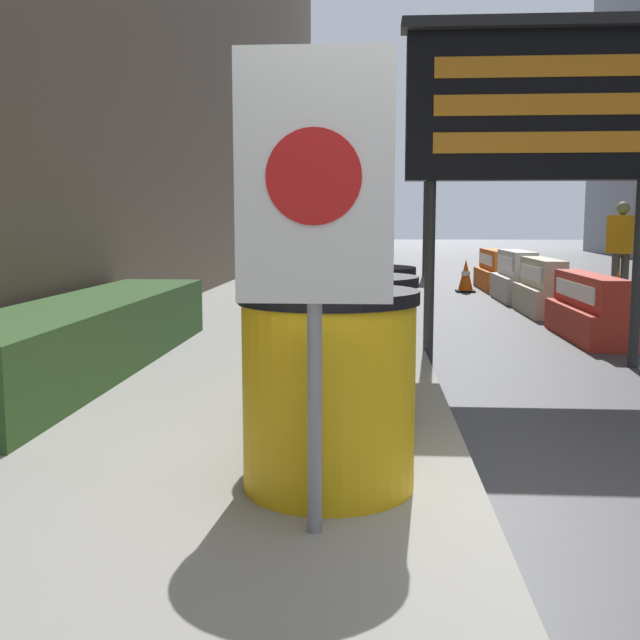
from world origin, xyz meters
The scene contains 17 objects.
ground_plane centered at (0.00, 0.00, 0.00)m, with size 120.00×120.00×0.00m, color #474749.
sidewalk_left centered at (-1.77, 0.00, 0.07)m, with size 3.55×56.00×0.15m.
hedge_strip centered at (-2.95, 3.07, 0.45)m, with size 0.90×4.76×0.59m.
barrel_drum_foreground centered at (-0.74, 0.35, 0.62)m, with size 0.84×0.84×0.94m.
barrel_drum_middle centered at (-0.69, 1.26, 0.62)m, with size 0.84×0.84×0.94m.
barrel_drum_back centered at (-0.65, 2.18, 0.62)m, with size 0.84×0.84×0.94m.
warning_sign centered at (-0.77, -0.21, 1.45)m, with size 0.61×0.08×1.91m.
message_board centered at (1.02, 4.25, 2.49)m, with size 2.60×0.36×3.27m.
jersey_barrier_red_striped centered at (2.09, 6.07, 0.34)m, with size 0.55×2.09×0.78m.
jersey_barrier_cream centered at (2.09, 8.55, 0.38)m, with size 0.56×1.78×0.85m.
jersey_barrier_white centered at (2.09, 10.59, 0.39)m, with size 0.65×1.78×0.90m.
jersey_barrier_orange_near centered at (2.09, 12.93, 0.37)m, with size 0.60×2.09×0.83m.
traffic_cone_near centered at (3.22, 8.53, 0.34)m, with size 0.39×0.39×0.70m.
traffic_cone_mid centered at (2.36, 9.06, 0.33)m, with size 0.38×0.38×0.68m.
traffic_cone_far centered at (1.38, 12.15, 0.32)m, with size 0.37×0.37×0.66m.
traffic_light_near_curb centered at (0.89, 16.79, 2.51)m, with size 0.28×0.45×3.44m.
pedestrian_worker centered at (3.90, 10.56, 1.04)m, with size 0.47×0.54×1.77m.
Camera 1 is at (-0.55, -3.10, 1.40)m, focal length 42.00 mm.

